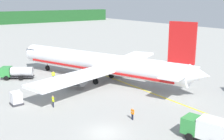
% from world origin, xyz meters
% --- Properties ---
extents(airliner_foreground, '(33.67, 40.12, 11.90)m').
position_xyz_m(airliner_foreground, '(11.62, 18.87, 3.39)').
color(airliner_foreground, white).
rests_on(airliner_foreground, ground).
extents(service_truck_fuel, '(3.45, 5.96, 2.75)m').
position_xyz_m(service_truck_fuel, '(7.92, -8.41, 1.53)').
color(service_truck_fuel, '#338C3F').
rests_on(service_truck_fuel, ground).
extents(service_truck_pushback, '(6.16, 5.07, 2.40)m').
position_xyz_m(service_truck_pushback, '(-1.07, 29.27, 1.40)').
color(service_truck_pushback, '#338C3F').
rests_on(service_truck_pushback, ground).
extents(cargo_container_near, '(1.70, 1.70, 2.09)m').
position_xyz_m(cargo_container_near, '(-5.55, 15.18, 0.99)').
color(cargo_container_near, '#333338').
rests_on(cargo_container_near, ground).
extents(crew_loader_left, '(0.57, 0.42, 1.76)m').
position_xyz_m(crew_loader_left, '(4.45, 24.32, 1.04)').
color(crew_loader_left, '#191E33').
rests_on(crew_loader_left, ground).
extents(crew_loader_right, '(0.23, 0.63, 1.61)m').
position_xyz_m(crew_loader_right, '(4.99, 0.99, 0.95)').
color(crew_loader_right, '#191E33').
rests_on(crew_loader_right, ground).
extents(crew_supervisor, '(0.28, 0.63, 1.76)m').
position_xyz_m(crew_supervisor, '(-1.55, 11.04, 1.04)').
color(crew_supervisor, '#191E33').
rests_on(crew_supervisor, ground).
extents(apron_guide_line, '(0.30, 60.00, 0.01)m').
position_xyz_m(apron_guide_line, '(14.48, 14.41, 0.01)').
color(apron_guide_line, yellow).
rests_on(apron_guide_line, ground).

